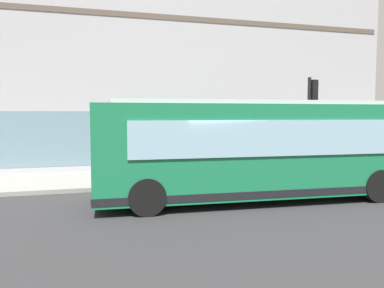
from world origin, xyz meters
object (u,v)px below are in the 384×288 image
(city_bus_nearside, at_px, (258,150))
(fire_hydrant, at_px, (232,165))
(newspaper_vending_box, at_px, (186,161))
(pedestrian_near_building_entrance, at_px, (356,147))
(pedestrian_near_hydrant, at_px, (267,149))
(traffic_light_near_corner, at_px, (312,107))

(city_bus_nearside, height_order, fire_hydrant, city_bus_nearside)
(newspaper_vending_box, bearing_deg, fire_hydrant, -126.59)
(pedestrian_near_building_entrance, bearing_deg, fire_hydrant, 92.40)
(pedestrian_near_building_entrance, relative_size, newspaper_vending_box, 1.90)
(city_bus_nearside, height_order, pedestrian_near_hydrant, city_bus_nearside)
(traffic_light_near_corner, height_order, pedestrian_near_hydrant, traffic_light_near_corner)
(pedestrian_near_building_entrance, xyz_separation_m, pedestrian_near_hydrant, (0.38, 4.43, -0.04))
(city_bus_nearside, height_order, traffic_light_near_corner, traffic_light_near_corner)
(pedestrian_near_hydrant, distance_m, newspaper_vending_box, 3.69)
(city_bus_nearside, distance_m, traffic_light_near_corner, 5.07)
(fire_hydrant, xyz_separation_m, newspaper_vending_box, (1.24, 1.67, 0.09))
(city_bus_nearside, distance_m, pedestrian_near_building_entrance, 8.41)
(city_bus_nearside, xyz_separation_m, newspaper_vending_box, (5.35, 0.88, -0.95))
(fire_hydrant, distance_m, newspaper_vending_box, 2.08)
(city_bus_nearside, xyz_separation_m, pedestrian_near_building_entrance, (4.38, -7.16, -0.42))
(city_bus_nearside, bearing_deg, newspaper_vending_box, 9.30)
(fire_hydrant, bearing_deg, city_bus_nearside, 169.12)
(city_bus_nearside, height_order, newspaper_vending_box, city_bus_nearside)
(traffic_light_near_corner, bearing_deg, pedestrian_near_hydrant, 31.92)
(city_bus_nearside, relative_size, fire_hydrant, 13.72)
(pedestrian_near_building_entrance, bearing_deg, traffic_light_near_corner, 112.32)
(city_bus_nearside, height_order, pedestrian_near_building_entrance, city_bus_nearside)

